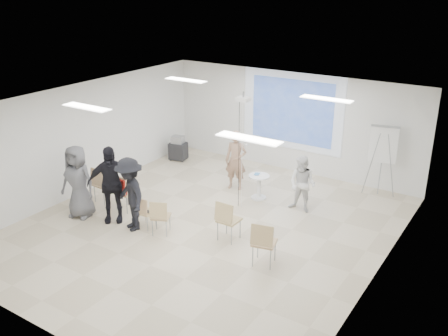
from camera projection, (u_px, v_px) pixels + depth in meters
The scene contains 30 objects.
floor at pixel (206, 229), 11.88m from camera, with size 8.00×9.00×0.10m, color beige.
ceiling at pixel (204, 102), 10.75m from camera, with size 8.00×9.00×0.10m, color white.
wall_back at pixel (292, 122), 14.87m from camera, with size 8.00×0.10×3.00m, color silver.
wall_left at pixel (81, 139), 13.37m from camera, with size 0.10×9.00×3.00m, color silver.
wall_right at pixel (383, 211), 9.26m from camera, with size 0.10×9.00×3.00m, color silver.
projection_halo at pixel (292, 111), 14.70m from camera, with size 3.20×0.01×2.30m, color silver.
projection_image at pixel (292, 111), 14.68m from camera, with size 2.60×0.01×1.90m, color #3153A8.
pedestal_table at pixel (259, 185), 13.24m from camera, with size 0.68×0.68×0.69m.
player_left at pixel (236, 157), 13.69m from camera, with size 0.69×0.46×1.88m, color #A27C63.
player_right at pixel (302, 181), 12.40m from camera, with size 0.78×0.62×1.62m, color white.
controller_left at pixel (246, 145), 13.68m from camera, with size 0.04×0.11×0.04m, color white.
controller_right at pixel (301, 166), 12.59m from camera, with size 0.04×0.12×0.04m, color white.
chair_far_left at pixel (101, 182), 12.95m from camera, with size 0.48×0.52×0.97m.
chair_left_mid at pixel (124, 190), 12.49m from camera, with size 0.47×0.50×0.96m.
chair_left_inner at pixel (144, 210), 11.63m from camera, with size 0.39×0.42×0.80m.
chair_center at pixel (160, 215), 11.33m from camera, with size 0.55×0.56×0.87m.
chair_right_inner at pixel (227, 218), 11.05m from camera, with size 0.46×0.49×0.97m.
chair_right_far at pixel (263, 241), 10.08m from camera, with size 0.56×0.59×0.99m.
red_jacket at pixel (119, 186), 12.33m from camera, with size 0.42×0.10×0.40m, color maroon.
laptop at pixel (147, 210), 11.72m from camera, with size 0.30×0.21×0.02m, color black.
audience_left at pixel (110, 179), 11.80m from camera, with size 1.27×0.76×2.18m, color black.
audience_mid at pixel (130, 190), 11.43m from camera, with size 1.30×0.71×2.00m, color black.
audience_outer at pixel (78, 178), 12.06m from camera, with size 1.00×0.66×2.05m, color slate.
flipchart_easel at pixel (383, 145), 13.07m from camera, with size 0.83×0.65×1.96m.
av_cart at pixel (178, 149), 16.07m from camera, with size 0.61×0.53×0.79m.
ceiling_projector at pixel (243, 104), 12.00m from camera, with size 0.30×0.25×3.00m.
fluor_panel_nw at pixel (186, 80), 13.36m from camera, with size 1.20×0.30×0.02m, color white.
fluor_panel_ne at pixel (326, 99), 11.33m from camera, with size 1.20×0.30×0.02m, color white.
fluor_panel_sw at pixel (87, 107), 10.62m from camera, with size 1.20×0.30×0.02m, color white.
fluor_panel_se at pixel (249, 138), 8.60m from camera, with size 1.20×0.30×0.02m, color white.
Camera 1 is at (6.10, -8.61, 5.61)m, focal length 40.00 mm.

